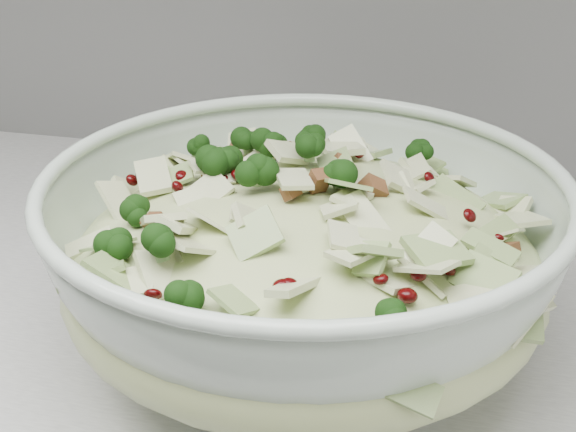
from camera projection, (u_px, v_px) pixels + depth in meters
name	position (u px, v px, depth m)	size (l,w,h in m)	color
mixing_bowl	(304.00, 265.00, 0.55)	(0.46, 0.46, 0.14)	beige
salad	(304.00, 236.00, 0.54)	(0.45, 0.45, 0.14)	beige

